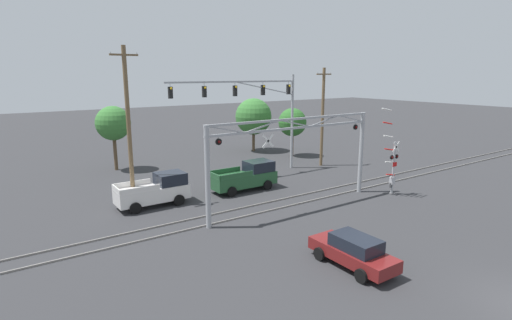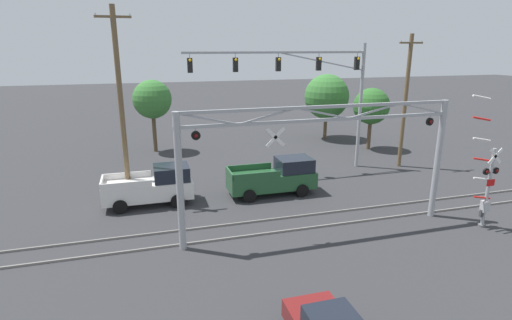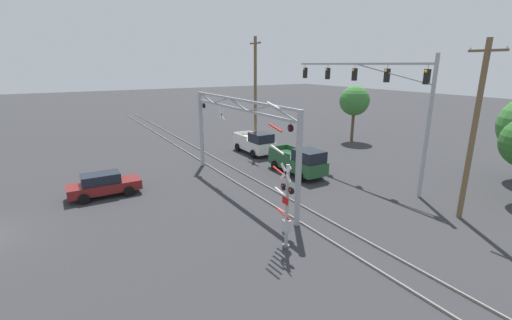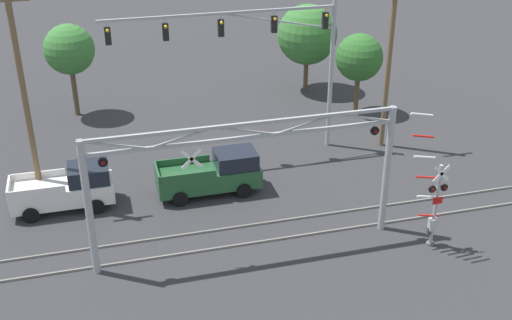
{
  "view_description": "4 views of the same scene",
  "coord_description": "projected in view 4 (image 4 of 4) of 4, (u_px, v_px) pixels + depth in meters",
  "views": [
    {
      "loc": [
        -16.45,
        -5.38,
        8.76
      ],
      "look_at": [
        -2.33,
        15.29,
        3.34
      ],
      "focal_mm": 28.0,
      "sensor_mm": 36.0,
      "label": 1
    },
    {
      "loc": [
        -7.66,
        -1.74,
        8.48
      ],
      "look_at": [
        -2.32,
        16.85,
        2.97
      ],
      "focal_mm": 28.0,
      "sensor_mm": 36.0,
      "label": 2
    },
    {
      "loc": [
        19.3,
        4.04,
        8.08
      ],
      "look_at": [
        0.7,
        15.12,
        2.01
      ],
      "focal_mm": 24.0,
      "sensor_mm": 36.0,
      "label": 3
    },
    {
      "loc": [
        -5.67,
        -8.38,
        16.09
      ],
      "look_at": [
        1.0,
        16.33,
        3.18
      ],
      "focal_mm": 45.0,
      "sensor_mm": 36.0,
      "label": 4
    }
  ],
  "objects": [
    {
      "name": "rail_track_near",
      "position": [
        245.0,
        244.0,
        28.26
      ],
      "size": [
        80.0,
        0.08,
        0.1
      ],
      "primitive_type": "cube",
      "color": "gray",
      "rests_on": "ground_plane"
    },
    {
      "name": "rail_track_far",
      "position": [
        237.0,
        227.0,
        29.49
      ],
      "size": [
        80.0,
        0.08,
        0.1
      ],
      "primitive_type": "cube",
      "color": "gray",
      "rests_on": "ground_plane"
    },
    {
      "name": "crossing_gantry",
      "position": [
        246.0,
        169.0,
        26.26
      ],
      "size": [
        13.09,
        0.31,
        6.01
      ],
      "color": "#9EA0A5",
      "rests_on": "ground_plane"
    },
    {
      "name": "crossing_signal_mast",
      "position": [
        433.0,
        203.0,
        27.35
      ],
      "size": [
        2.14,
        0.35,
        6.48
      ],
      "color": "#9EA0A5",
      "rests_on": "ground_plane"
    },
    {
      "name": "traffic_signal_span",
      "position": [
        273.0,
        45.0,
        33.92
      ],
      "size": [
        12.47,
        0.39,
        8.72
      ],
      "color": "#9EA0A5",
      "rests_on": "ground_plane"
    },
    {
      "name": "pickup_truck_lead",
      "position": [
        214.0,
        174.0,
        32.07
      ],
      "size": [
        5.16,
        2.1,
        2.13
      ],
      "color": "#23512D",
      "rests_on": "ground_plane"
    },
    {
      "name": "pickup_truck_following",
      "position": [
        68.0,
        189.0,
        30.72
      ],
      "size": [
        4.81,
        2.1,
        2.13
      ],
      "color": "silver",
      "rests_on": "ground_plane"
    },
    {
      "name": "utility_pole_left",
      "position": [
        25.0,
        100.0,
        29.13
      ],
      "size": [
        1.8,
        0.28,
        10.53
      ],
      "color": "brown",
      "rests_on": "ground_plane"
    },
    {
      "name": "utility_pole_right",
      "position": [
        388.0,
        66.0,
        35.32
      ],
      "size": [
        1.8,
        0.28,
        9.32
      ],
      "color": "brown",
      "rests_on": "ground_plane"
    },
    {
      "name": "background_tree_beyond_span",
      "position": [
        307.0,
        35.0,
        43.95
      ],
      "size": [
        4.13,
        4.13,
        6.06
      ],
      "color": "brown",
      "rests_on": "ground_plane"
    },
    {
      "name": "background_tree_far_left_verge",
      "position": [
        359.0,
        58.0,
        40.4
      ],
      "size": [
        3.01,
        3.01,
        5.19
      ],
      "color": "brown",
      "rests_on": "ground_plane"
    },
    {
      "name": "background_tree_far_right_verge",
      "position": [
        69.0,
        50.0,
        39.65
      ],
      "size": [
        3.14,
        3.14,
        5.93
      ],
      "color": "brown",
      "rests_on": "ground_plane"
    }
  ]
}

